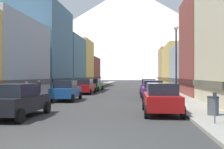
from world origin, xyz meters
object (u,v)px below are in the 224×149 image
at_px(trash_bin_right, 213,106).
at_px(streetlamp_right, 176,52).
at_px(car_right_0, 161,98).
at_px(car_right_1, 152,90).
at_px(car_left_1, 66,90).
at_px(pedestrian_1, 26,92).
at_px(car_left_3, 94,85).
at_px(parking_meter_near, 215,103).
at_px(potted_plant_0, 17,95).
at_px(potted_plant_2, 11,97).
at_px(car_left_2, 85,86).
at_px(pedestrian_2, 39,90).
at_px(pedestrian_0, 74,85).
at_px(car_right_2, 149,86).
at_px(car_left_0, 18,100).

relative_size(trash_bin_right, streetlamp_right, 0.17).
relative_size(car_right_0, car_right_1, 1.00).
xyz_separation_m(car_left_1, pedestrian_1, (-2.45, -2.65, -0.02)).
distance_m(car_left_3, pedestrian_1, 17.46).
height_order(car_right_0, car_right_1, same).
bearing_deg(parking_meter_near, car_right_1, 98.90).
relative_size(potted_plant_0, pedestrian_1, 0.57).
height_order(car_right_0, potted_plant_2, car_right_0).
distance_m(car_left_2, pedestrian_2, 8.76).
distance_m(potted_plant_0, streetlamp_right, 12.80).
xyz_separation_m(car_right_0, pedestrian_0, (-10.05, 19.75, 0.04)).
bearing_deg(car_left_2, pedestrian_0, 120.09).
bearing_deg(streetlamp_right, car_left_1, 165.81).
height_order(car_left_3, car_right_0, same).
bearing_deg(pedestrian_1, car_left_1, 47.21).
xyz_separation_m(car_left_1, car_right_2, (7.60, 9.88, 0.00)).
distance_m(trash_bin_right, potted_plant_2, 14.14).
distance_m(car_left_3, car_right_1, 15.01).
xyz_separation_m(car_left_3, trash_bin_right, (10.15, -22.99, -0.26)).
height_order(car_left_0, car_right_2, same).
distance_m(car_left_1, pedestrian_2, 2.45).
bearing_deg(car_left_0, car_left_1, 89.98).
distance_m(car_left_1, pedestrian_1, 3.61).
xyz_separation_m(car_left_3, parking_meter_near, (9.55, -25.39, 0.11)).
bearing_deg(potted_plant_0, trash_bin_right, -22.72).
relative_size(car_left_0, pedestrian_2, 2.70).
height_order(car_right_2, potted_plant_0, car_right_2).
bearing_deg(potted_plant_0, pedestrian_1, 8.44).
xyz_separation_m(car_left_2, car_left_3, (-0.00, 6.34, 0.00)).
height_order(car_left_0, streetlamp_right, streetlamp_right).
distance_m(potted_plant_2, pedestrian_2, 3.66).
height_order(potted_plant_0, pedestrian_2, pedestrian_2).
bearing_deg(car_left_3, car_left_0, -90.00).
bearing_deg(parking_meter_near, car_left_2, 116.62).
distance_m(car_left_0, streetlamp_right, 11.87).
distance_m(car_left_2, car_right_1, 10.07).
bearing_deg(pedestrian_1, potted_plant_0, -171.56).
bearing_deg(car_left_2, car_right_1, -40.98).
xyz_separation_m(potted_plant_0, pedestrian_2, (0.75, 2.65, 0.24)).
height_order(pedestrian_0, pedestrian_1, pedestrian_0).
height_order(car_left_2, pedestrian_2, pedestrian_2).
bearing_deg(trash_bin_right, parking_meter_near, -104.03).
xyz_separation_m(car_right_1, pedestrian_2, (-10.05, -1.81, 0.01)).
relative_size(car_left_1, pedestrian_0, 2.60).
bearing_deg(car_left_2, pedestrian_1, -102.61).
relative_size(car_left_3, car_right_0, 1.01).
bearing_deg(trash_bin_right, car_left_3, 113.83).
xyz_separation_m(car_right_2, pedestrian_0, (-10.05, 2.65, 0.04)).
xyz_separation_m(car_left_0, parking_meter_near, (9.55, -1.55, 0.11)).
height_order(potted_plant_2, streetlamp_right, streetlamp_right).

